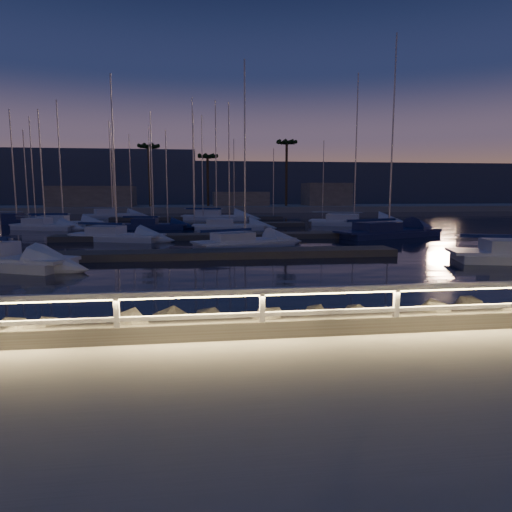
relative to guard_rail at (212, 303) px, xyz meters
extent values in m
plane|color=gray|center=(0.07, 0.00, -0.77)|extent=(400.00, 400.00, 0.00)
cube|color=gray|center=(0.07, -2.50, -0.87)|extent=(240.00, 5.00, 0.20)
cube|color=#636055|center=(0.07, 1.50, -1.07)|extent=(240.00, 3.45, 1.29)
plane|color=black|center=(0.07, 80.00, -1.37)|extent=(320.00, 320.00, 0.00)
plane|color=black|center=(0.07, 0.00, -1.97)|extent=(400.00, 400.00, 0.00)
cube|color=silver|center=(-1.93, 0.00, -0.27)|extent=(0.11, 0.11, 1.00)
cube|color=silver|center=(1.07, 0.00, -0.27)|extent=(0.11, 0.11, 1.00)
cube|color=silver|center=(4.07, 0.00, -0.27)|extent=(0.11, 0.11, 1.00)
cube|color=silver|center=(0.07, 0.00, 0.23)|extent=(44.00, 0.12, 0.12)
cube|color=silver|center=(0.07, 0.00, -0.27)|extent=(44.00, 0.09, 0.09)
cube|color=#ECCC6A|center=(0.07, -0.02, 0.15)|extent=(44.00, 0.04, 0.03)
sphere|color=#636055|center=(1.75, 0.32, -0.74)|extent=(0.82, 0.82, 0.82)
sphere|color=#636055|center=(4.88, 1.25, -0.94)|extent=(0.76, 0.76, 0.76)
sphere|color=#636055|center=(-3.88, 0.60, -0.80)|extent=(0.72, 0.72, 0.72)
cube|color=#605950|center=(0.07, 16.00, -1.17)|extent=(22.00, 2.00, 0.40)
cube|color=#605950|center=(0.07, 26.00, -1.17)|extent=(22.00, 2.00, 0.40)
cube|color=#605950|center=(0.07, 38.00, -1.17)|extent=(22.00, 2.00, 0.40)
cube|color=#605950|center=(0.07, 50.00, -1.17)|extent=(22.00, 2.00, 0.40)
cube|color=gray|center=(0.07, 74.00, -0.97)|extent=(160.00, 14.00, 1.20)
cube|color=gray|center=(-17.93, 74.00, 1.03)|extent=(14.00, 8.00, 4.00)
cube|color=gray|center=(8.07, 75.00, 0.53)|extent=(10.00, 6.00, 3.00)
cube|color=gray|center=(24.07, 74.00, 1.33)|extent=(8.00, 7.00, 4.60)
cylinder|color=#4E3D24|center=(-7.93, 72.00, 4.88)|extent=(0.44, 0.44, 10.50)
cylinder|color=#4E3D24|center=(2.07, 73.00, 4.13)|extent=(0.44, 0.44, 9.00)
cylinder|color=#4E3D24|center=(16.07, 72.00, 5.38)|extent=(0.44, 0.44, 11.50)
cube|color=#3A4359|center=(0.07, 130.00, 3.23)|extent=(220.00, 30.00, 14.00)
cube|color=silver|center=(-9.58, 13.83, -1.22)|extent=(7.26, 4.90, 0.59)
cube|color=silver|center=(-9.58, 13.83, -0.85)|extent=(7.65, 4.81, 0.16)
cube|color=silver|center=(2.95, 20.48, -1.22)|extent=(6.87, 4.53, 0.47)
cube|color=silver|center=(2.95, 20.48, -0.92)|extent=(7.24, 4.44, 0.13)
cube|color=silver|center=(2.11, 20.13, -0.63)|extent=(2.97, 2.49, 0.56)
cylinder|color=#A9A9AE|center=(2.95, 20.48, 4.83)|extent=(0.10, 0.10, 11.34)
cylinder|color=#A9A9AE|center=(1.69, 19.95, -0.20)|extent=(3.79, 1.64, 0.07)
cylinder|color=#A9A9AE|center=(15.81, 12.47, -0.02)|extent=(4.96, 1.47, 0.08)
cube|color=silver|center=(-14.50, 36.43, -1.22)|extent=(6.43, 3.95, 0.52)
cube|color=silver|center=(-14.50, 36.43, -0.89)|extent=(6.81, 3.83, 0.14)
cube|color=silver|center=(-15.30, 36.71, -0.56)|extent=(2.75, 2.23, 0.61)
cylinder|color=#A9A9AE|center=(-14.50, 36.43, 4.50)|extent=(0.11, 0.11, 10.60)
cylinder|color=#A9A9AE|center=(-15.70, 36.85, -0.09)|extent=(3.62, 1.34, 0.08)
cube|color=silver|center=(-6.09, 25.55, -1.22)|extent=(6.90, 4.38, 0.51)
cube|color=silver|center=(-6.09, 25.55, -0.90)|extent=(7.29, 4.27, 0.14)
cube|color=silver|center=(-6.94, 25.88, -0.57)|extent=(2.97, 2.44, 0.60)
cylinder|color=#A9A9AE|center=(-6.09, 25.55, 4.88)|extent=(0.11, 0.11, 11.38)
cylinder|color=#A9A9AE|center=(-7.36, 26.04, -0.11)|extent=(3.85, 1.53, 0.07)
cube|color=silver|center=(2.96, 34.29, -1.22)|extent=(6.69, 2.81, 0.47)
cube|color=silver|center=(2.96, 34.29, -0.93)|extent=(7.20, 2.54, 0.13)
cube|color=silver|center=(2.06, 34.38, -0.63)|extent=(2.68, 1.87, 0.55)
cylinder|color=#A9A9AE|center=(2.96, 34.29, 4.81)|extent=(0.10, 0.10, 11.29)
cylinder|color=#A9A9AE|center=(1.61, 34.42, -0.20)|extent=(4.05, 0.47, 0.07)
cube|color=#1B234F|center=(15.21, 25.68, -1.22)|extent=(9.11, 5.56, 0.58)
cube|color=#1B234F|center=(15.21, 25.68, -0.86)|extent=(9.65, 5.39, 0.16)
cube|color=#1B234F|center=(14.07, 25.29, -0.49)|extent=(3.89, 3.15, 0.68)
cylinder|color=#A9A9AE|center=(15.21, 25.68, 6.75)|extent=(0.13, 0.13, 15.01)
cylinder|color=#A9A9AE|center=(13.51, 25.09, 0.04)|extent=(5.13, 1.86, 0.08)
cube|color=#1B234F|center=(-19.93, 44.46, -1.22)|extent=(7.08, 3.41, 0.58)
cube|color=#1B234F|center=(-19.93, 44.46, -0.86)|extent=(7.58, 3.17, 0.16)
cube|color=#1B234F|center=(-20.86, 44.62, -0.49)|extent=(2.89, 2.13, 0.68)
cylinder|color=#A9A9AE|center=(-19.93, 44.46, 5.14)|extent=(0.13, 0.13, 11.79)
cylinder|color=#A9A9AE|center=(-21.32, 44.70, 0.03)|extent=(4.19, 0.82, 0.08)
cube|color=#1B234F|center=(-4.33, 36.08, -1.22)|extent=(6.30, 2.79, 0.47)
cube|color=#1B234F|center=(-4.33, 36.08, -0.92)|extent=(6.76, 2.56, 0.13)
cube|color=#1B234F|center=(-5.17, 36.19, -0.62)|extent=(2.54, 1.81, 0.56)
cylinder|color=#A9A9AE|center=(-4.33, 36.08, 4.45)|extent=(0.10, 0.10, 10.57)
cylinder|color=#A9A9AE|center=(-5.58, 36.24, -0.19)|extent=(3.78, 0.56, 0.07)
cube|color=silver|center=(2.44, 49.18, -1.22)|extent=(8.55, 4.47, 0.59)
cube|color=silver|center=(2.44, 49.18, -0.85)|extent=(9.12, 4.22, 0.16)
cube|color=silver|center=(1.34, 49.43, -0.48)|extent=(3.54, 2.69, 0.69)
cylinder|color=#A9A9AE|center=(2.44, 49.18, 6.33)|extent=(0.13, 0.13, 14.14)
cylinder|color=#A9A9AE|center=(0.79, 49.56, 0.06)|extent=(4.98, 1.22, 0.09)
cube|color=silver|center=(16.51, 37.53, -1.22)|extent=(9.07, 6.07, 0.58)
cube|color=silver|center=(16.51, 37.53, -0.86)|extent=(9.56, 5.96, 0.16)
cube|color=silver|center=(15.41, 38.01, -0.49)|extent=(3.94, 3.32, 0.68)
cylinder|color=#A9A9AE|center=(16.51, 37.53, 6.75)|extent=(0.13, 0.13, 14.99)
cylinder|color=#A9A9AE|center=(14.86, 38.25, 0.04)|extent=(4.99, 2.22, 0.08)
cube|color=silver|center=(-11.40, 55.00, -1.22)|extent=(7.43, 4.58, 0.60)
cube|color=silver|center=(-11.40, 55.00, -0.84)|extent=(7.87, 4.44, 0.16)
cube|color=silver|center=(-12.32, 54.67, -0.46)|extent=(3.18, 2.58, 0.71)
cylinder|color=#A9A9AE|center=(-11.40, 55.00, 5.39)|extent=(0.13, 0.13, 12.25)
cylinder|color=#A9A9AE|center=(-12.79, 54.51, 0.08)|extent=(4.18, 1.56, 0.09)
cube|color=silver|center=(-13.76, 39.84, -1.22)|extent=(7.04, 2.61, 0.54)
cube|color=silver|center=(-13.76, 39.84, -0.88)|extent=(7.60, 2.28, 0.15)
cube|color=silver|center=(-14.72, 39.88, -0.53)|extent=(2.77, 1.85, 0.64)
cylinder|color=#A9A9AE|center=(-13.76, 39.84, 5.25)|extent=(0.12, 0.12, 12.06)
cylinder|color=#A9A9AE|center=(-15.20, 39.90, -0.04)|extent=(4.34, 0.26, 0.08)
camera|label=1|loc=(-0.31, -9.32, 2.33)|focal=32.00mm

